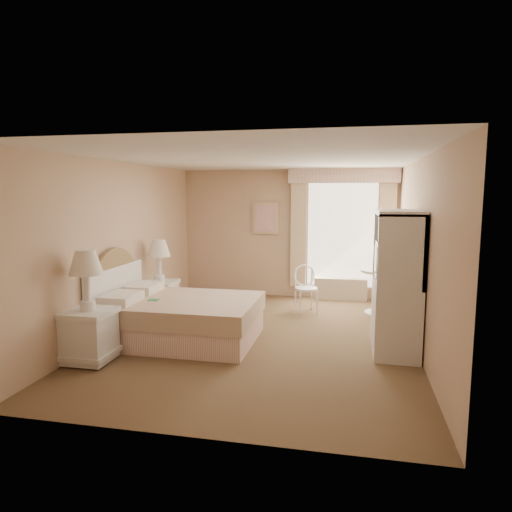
% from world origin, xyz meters
% --- Properties ---
extents(room, '(4.21, 5.51, 2.51)m').
position_xyz_m(room, '(0.00, 0.00, 1.25)').
color(room, brown).
rests_on(room, ground).
extents(window, '(2.05, 0.22, 2.51)m').
position_xyz_m(window, '(1.05, 2.65, 1.34)').
color(window, white).
rests_on(window, room).
extents(framed_art, '(0.52, 0.04, 0.62)m').
position_xyz_m(framed_art, '(-0.45, 2.71, 1.55)').
color(framed_art, tan).
rests_on(framed_art, room).
extents(bed, '(2.06, 1.55, 1.37)m').
position_xyz_m(bed, '(-1.13, -0.32, 0.33)').
color(bed, '#D28F88').
rests_on(bed, room).
extents(nightstand_near, '(0.56, 0.56, 1.35)m').
position_xyz_m(nightstand_near, '(-1.84, -1.36, 0.51)').
color(nightstand_near, silver).
rests_on(nightstand_near, room).
extents(nightstand_far, '(0.52, 0.52, 1.27)m').
position_xyz_m(nightstand_far, '(-1.84, 0.73, 0.48)').
color(nightstand_far, silver).
rests_on(nightstand_far, room).
extents(round_table, '(0.72, 0.72, 0.77)m').
position_xyz_m(round_table, '(1.75, 1.70, 0.51)').
color(round_table, white).
rests_on(round_table, room).
extents(cafe_chair, '(0.51, 0.51, 0.81)m').
position_xyz_m(cafe_chair, '(0.47, 1.63, 0.47)').
color(cafe_chair, white).
rests_on(cafe_chair, room).
extents(armoire, '(0.55, 1.10, 1.83)m').
position_xyz_m(armoire, '(1.81, -0.16, 0.76)').
color(armoire, silver).
rests_on(armoire, room).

